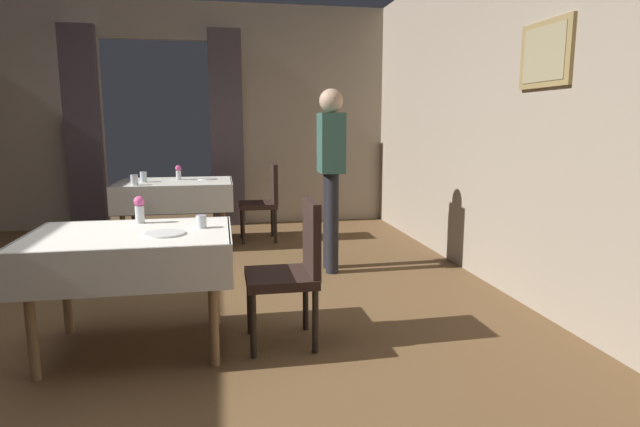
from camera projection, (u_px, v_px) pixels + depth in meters
ground at (92, 351)px, 3.28m from camera, size 10.08×10.08×0.00m
wall_right at (569, 109)px, 3.61m from camera, size 0.16×8.40×3.00m
wall_back at (157, 115)px, 7.07m from camera, size 6.40×0.27×3.00m
dining_table_mid at (131, 248)px, 3.21m from camera, size 1.21×0.90×0.75m
dining_table_far at (175, 190)px, 6.05m from camera, size 1.30×0.97×0.75m
chair_mid_right at (293, 265)px, 3.34m from camera, size 0.44×0.44×0.93m
chair_far_right at (265, 198)px, 6.32m from camera, size 0.44×0.44×0.93m
flower_vase_mid at (139, 209)px, 3.47m from camera, size 0.07×0.07×0.18m
plate_mid_b at (165, 234)px, 3.13m from camera, size 0.24×0.24×0.01m
glass_mid_c at (201, 222)px, 3.32m from camera, size 0.07×0.07×0.08m
flower_vase_far at (178, 172)px, 6.16m from camera, size 0.07×0.07×0.17m
glass_far_b at (143, 177)px, 5.91m from camera, size 0.07×0.07×0.12m
plate_far_c at (207, 179)px, 6.21m from camera, size 0.22×0.22×0.01m
glass_far_d at (134, 180)px, 5.62m from camera, size 0.08×0.08×0.11m
person_waiter_by_doorway at (331, 165)px, 4.92m from camera, size 0.24×0.37×1.72m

